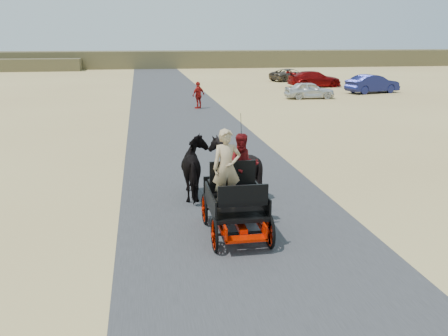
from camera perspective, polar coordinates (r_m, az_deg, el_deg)
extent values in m
plane|color=tan|center=(13.97, 0.58, -4.15)|extent=(140.00, 140.00, 0.00)
cube|color=#38383A|center=(13.97, 0.58, -4.13)|extent=(6.00, 140.00, 0.01)
cube|color=brown|center=(75.11, -7.93, 12.19)|extent=(140.00, 6.00, 2.40)
imported|color=black|center=(14.42, -3.08, -0.04)|extent=(0.91, 2.01, 1.70)
imported|color=black|center=(14.58, 1.22, 0.15)|extent=(1.37, 1.54, 1.70)
imported|color=tan|center=(11.45, 0.30, 0.02)|extent=(0.66, 0.43, 1.80)
imported|color=#660C0F|center=(12.09, 2.19, 0.27)|extent=(0.77, 0.60, 1.58)
imported|color=#A81713|center=(32.37, -2.94, 8.32)|extent=(1.05, 0.95, 1.73)
imported|color=silver|center=(38.14, 9.74, 8.76)|extent=(3.71, 1.57, 1.25)
imported|color=navy|center=(43.06, 16.61, 9.20)|extent=(4.77, 2.69, 1.49)
imported|color=maroon|center=(47.04, 10.31, 9.97)|extent=(5.04, 2.27, 1.43)
imported|color=brown|center=(53.02, 7.62, 10.51)|extent=(4.93, 3.52, 1.25)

